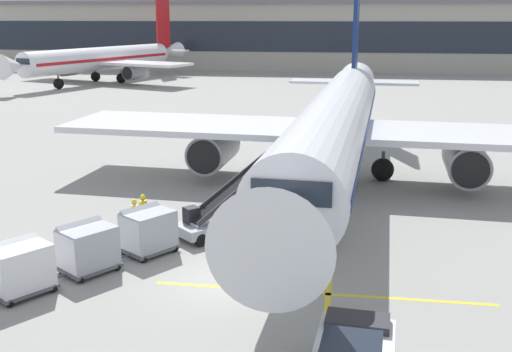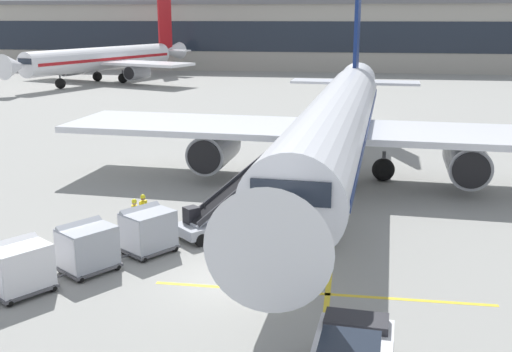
{
  "view_description": "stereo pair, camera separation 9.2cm",
  "coord_description": "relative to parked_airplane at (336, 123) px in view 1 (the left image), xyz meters",
  "views": [
    {
      "loc": [
        4.37,
        -20.71,
        9.49
      ],
      "look_at": [
        0.57,
        4.25,
        2.86
      ],
      "focal_mm": 43.07,
      "sensor_mm": 36.0,
      "label": 1
    },
    {
      "loc": [
        4.46,
        -20.69,
        9.49
      ],
      "look_at": [
        0.57,
        4.25,
        2.86
      ],
      "focal_mm": 43.07,
      "sensor_mm": 36.0,
      "label": 2
    }
  ],
  "objects": [
    {
      "name": "ground_crew_by_loader",
      "position": [
        -8.43,
        -10.71,
        -2.51
      ],
      "size": [
        0.38,
        0.53,
        1.74
      ],
      "color": "#514C42",
      "rests_on": "ground"
    },
    {
      "name": "ground_crew_by_carts",
      "position": [
        -8.11,
        -12.33,
        -2.51
      ],
      "size": [
        0.42,
        0.48,
        1.74
      ],
      "color": "#333847",
      "rests_on": "ground"
    },
    {
      "name": "baggage_cart_third",
      "position": [
        -10.47,
        -16.78,
        -2.51
      ],
      "size": [
        2.45,
        2.7,
        1.91
      ],
      "color": "#515156",
      "rests_on": "ground"
    },
    {
      "name": "ground_crew_marshaller",
      "position": [
        -8.29,
        -9.98,
        -2.51
      ],
      "size": [
        0.26,
        0.57,
        1.74
      ],
      "color": "black",
      "rests_on": "ground"
    },
    {
      "name": "parked_airplane",
      "position": [
        0.0,
        0.0,
        0.0
      ],
      "size": [
        32.43,
        41.87,
        14.0
      ],
      "color": "silver",
      "rests_on": "ground"
    },
    {
      "name": "apron_guidance_line_stop_bar",
      "position": [
        -0.05,
        -15.23,
        -3.5
      ],
      "size": [
        12.0,
        0.2,
        0.01
      ],
      "color": "yellow",
      "rests_on": "ground"
    },
    {
      "name": "ground_plane",
      "position": [
        -3.69,
        -14.47,
        -3.51
      ],
      "size": [
        600.0,
        600.0,
        0.0
      ],
      "primitive_type": "plane",
      "color": "gray"
    },
    {
      "name": "apron_guidance_line_lead_in",
      "position": [
        0.2,
        -0.77,
        -3.5
      ],
      "size": [
        0.2,
        110.0,
        0.01
      ],
      "color": "yellow",
      "rests_on": "ground"
    },
    {
      "name": "baggage_cart_second",
      "position": [
        -8.93,
        -14.62,
        -2.51
      ],
      "size": [
        2.45,
        2.7,
        1.91
      ],
      "color": "#515156",
      "rests_on": "ground"
    },
    {
      "name": "distant_airplane",
      "position": [
        -34.54,
        50.2,
        -0.13
      ],
      "size": [
        27.7,
        34.86,
        12.39
      ],
      "color": "white",
      "rests_on": "ground"
    },
    {
      "name": "safety_cone_engine_keepout",
      "position": [
        -5.5,
        -2.35,
        -3.16
      ],
      "size": [
        0.63,
        0.63,
        0.71
      ],
      "color": "black",
      "rests_on": "ground"
    },
    {
      "name": "terminal_building",
      "position": [
        -10.7,
        81.81,
        2.46
      ],
      "size": [
        113.77,
        21.13,
        12.03
      ],
      "color": "#A8A399",
      "rests_on": "ground"
    },
    {
      "name": "belt_loader",
      "position": [
        -4.89,
        -9.84,
        -2.6
      ],
      "size": [
        4.42,
        4.64,
        3.32
      ],
      "color": "#A3A8B2",
      "rests_on": "ground"
    },
    {
      "name": "baggage_cart_lead",
      "position": [
        -7.28,
        -12.42,
        -2.51
      ],
      "size": [
        2.45,
        2.7,
        1.91
      ],
      "color": "#515156",
      "rests_on": "ground"
    }
  ]
}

